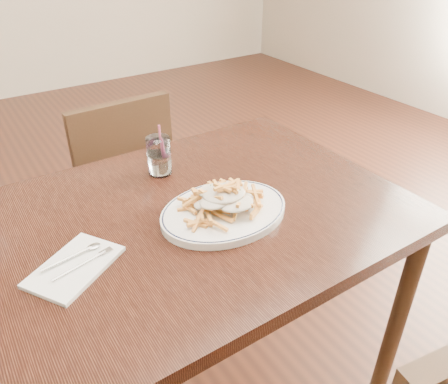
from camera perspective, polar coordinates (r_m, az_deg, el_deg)
table at (r=1.16m, az=-6.17°, el=-6.32°), size 1.20×0.80×0.75m
chair_far at (r=1.85m, az=-13.43°, el=1.49°), size 0.40×0.40×0.84m
fries_plate at (r=1.11m, az=0.00°, el=-2.56°), size 0.41×0.39×0.02m
loaded_fries at (r=1.08m, az=0.00°, el=-0.65°), size 0.23×0.19×0.06m
napkin at (r=1.01m, az=-18.94°, el=-9.21°), size 0.23×0.21×0.01m
cutlery at (r=1.00m, az=-19.11°, el=-8.73°), size 0.16×0.09×0.01m
water_glass at (r=1.29m, az=-8.45°, el=4.42°), size 0.07×0.07×0.15m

